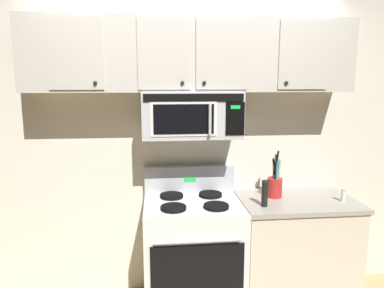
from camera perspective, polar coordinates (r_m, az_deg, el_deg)
The scene contains 8 objects.
back_wall at distance 3.07m, azimuth -0.58°, elevation 0.97°, with size 5.20×0.10×2.70m, color silver.
stove_range at distance 3.00m, azimuth 0.14°, elevation -17.06°, with size 0.76×0.69×1.12m.
over_range_microwave at distance 2.80m, azimuth -0.11°, elevation 4.73°, with size 0.76×0.43×0.35m.
upper_cabinets at distance 2.82m, azimuth -0.18°, elevation 13.92°, with size 2.50×0.36×0.55m.
counter_segment at distance 3.20m, azimuth 15.86°, elevation -15.95°, with size 0.93×0.65×0.90m.
utensil_crock_red at distance 3.00m, azimuth 13.07°, elevation -6.30°, with size 0.12×0.12×0.39m.
salt_shaker at distance 3.07m, azimuth 22.98°, elevation -7.54°, with size 0.04×0.04×0.10m.
pepper_mill at distance 2.76m, azimuth 11.52°, elevation -7.73°, with size 0.05×0.05×0.20m, color black.
Camera 1 is at (-0.28, -2.23, 1.84)m, focal length 33.45 mm.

